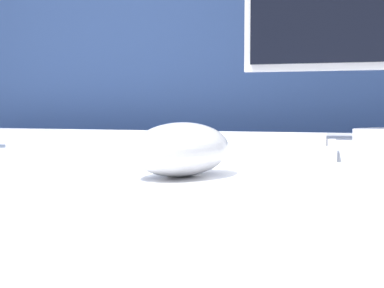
# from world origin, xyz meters

# --- Properties ---
(partition_panel) EXTENTS (5.00, 0.03, 1.27)m
(partition_panel) POSITION_xyz_m (0.00, 0.68, 0.63)
(partition_panel) COLOR navy
(partition_panel) RESTS_ON ground_plane
(computer_mouse_near) EXTENTS (0.10, 0.12, 0.05)m
(computer_mouse_near) POSITION_xyz_m (0.01, -0.23, 0.76)
(computer_mouse_near) COLOR silver
(computer_mouse_near) RESTS_ON desk
(keyboard) EXTENTS (0.40, 0.15, 0.02)m
(keyboard) POSITION_xyz_m (-0.07, -0.02, 0.75)
(keyboard) COLOR white
(keyboard) RESTS_ON desk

